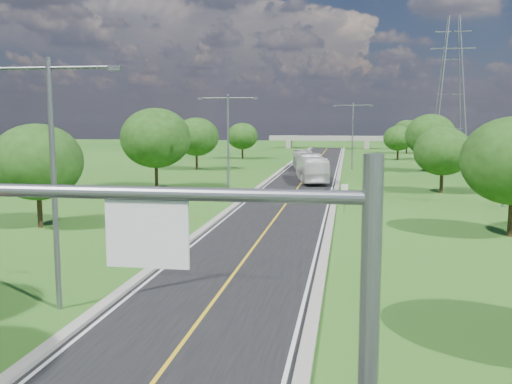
# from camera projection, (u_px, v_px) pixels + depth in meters

# --- Properties ---
(ground) EXTENTS (260.00, 260.00, 0.00)m
(ground) POSITION_uv_depth(u_px,v_px,m) (302.00, 182.00, 69.16)
(ground) COLOR #235217
(ground) RESTS_ON ground
(road) EXTENTS (8.00, 150.00, 0.06)m
(road) POSITION_uv_depth(u_px,v_px,m) (306.00, 177.00, 75.03)
(road) COLOR black
(road) RESTS_ON ground
(curb_left) EXTENTS (0.50, 150.00, 0.22)m
(curb_left) POSITION_uv_depth(u_px,v_px,m) (274.00, 176.00, 75.70)
(curb_left) COLOR gray
(curb_left) RESTS_ON ground
(curb_right) EXTENTS (0.50, 150.00, 0.22)m
(curb_right) POSITION_uv_depth(u_px,v_px,m) (339.00, 177.00, 74.35)
(curb_right) COLOR gray
(curb_right) RESTS_ON ground
(signal_mast) EXTENTS (8.54, 0.33, 7.20)m
(signal_mast) POSITION_uv_depth(u_px,v_px,m) (221.00, 311.00, 8.24)
(signal_mast) COLOR slate
(signal_mast) RESTS_ON ground
(speed_limit_sign) EXTENTS (0.55, 0.09, 2.40)m
(speed_limit_sign) POSITION_uv_depth(u_px,v_px,m) (344.00, 193.00, 46.58)
(speed_limit_sign) COLOR slate
(speed_limit_sign) RESTS_ON ground
(overpass) EXTENTS (30.00, 3.00, 3.20)m
(overpass) POSITION_uv_depth(u_px,v_px,m) (327.00, 139.00, 147.17)
(overpass) COLOR gray
(overpass) RESTS_ON ground
(streetlight_near_left) EXTENTS (5.90, 0.25, 10.00)m
(streetlight_near_left) POSITION_uv_depth(u_px,v_px,m) (53.00, 163.00, 22.37)
(streetlight_near_left) COLOR slate
(streetlight_near_left) RESTS_ON ground
(streetlight_mid_left) EXTENTS (5.90, 0.25, 10.00)m
(streetlight_mid_left) POSITION_uv_depth(u_px,v_px,m) (228.00, 137.00, 54.67)
(streetlight_mid_left) COLOR slate
(streetlight_mid_left) RESTS_ON ground
(streetlight_far_right) EXTENTS (5.90, 0.25, 10.00)m
(streetlight_far_right) POSITION_uv_depth(u_px,v_px,m) (353.00, 130.00, 85.07)
(streetlight_far_right) COLOR slate
(streetlight_far_right) RESTS_ON ground
(power_tower_far) EXTENTS (9.00, 6.40, 28.00)m
(power_tower_far) POSITION_uv_depth(u_px,v_px,m) (451.00, 87.00, 117.07)
(power_tower_far) COLOR slate
(power_tower_far) RESTS_ON ground
(tree_lb) EXTENTS (6.30, 6.30, 7.33)m
(tree_lb) POSITION_uv_depth(u_px,v_px,m) (37.00, 162.00, 39.79)
(tree_lb) COLOR black
(tree_lb) RESTS_ON ground
(tree_lc) EXTENTS (7.56, 7.56, 8.79)m
(tree_lc) POSITION_uv_depth(u_px,v_px,m) (156.00, 138.00, 61.05)
(tree_lc) COLOR black
(tree_lc) RESTS_ON ground
(tree_ld) EXTENTS (6.72, 6.72, 7.82)m
(tree_ld) POSITION_uv_depth(u_px,v_px,m) (196.00, 137.00, 84.94)
(tree_ld) COLOR black
(tree_ld) RESTS_ON ground
(tree_le) EXTENTS (5.88, 5.88, 6.84)m
(tree_le) POSITION_uv_depth(u_px,v_px,m) (242.00, 136.00, 108.11)
(tree_le) COLOR black
(tree_le) RESTS_ON ground
(tree_rc) EXTENTS (5.88, 5.88, 6.84)m
(tree_rc) POSITION_uv_depth(u_px,v_px,m) (443.00, 151.00, 58.39)
(tree_rc) COLOR black
(tree_rc) RESTS_ON ground
(tree_rd) EXTENTS (7.14, 7.14, 8.30)m
(tree_rd) POSITION_uv_depth(u_px,v_px,m) (430.00, 135.00, 81.45)
(tree_rd) COLOR black
(tree_rd) RESTS_ON ground
(tree_re) EXTENTS (5.46, 5.46, 6.35)m
(tree_re) POSITION_uv_depth(u_px,v_px,m) (398.00, 138.00, 105.50)
(tree_re) COLOR black
(tree_re) RESTS_ON ground
(tree_rf) EXTENTS (6.30, 6.30, 7.33)m
(tree_rf) POSITION_uv_depth(u_px,v_px,m) (407.00, 132.00, 124.44)
(tree_rf) COLOR black
(tree_rf) RESTS_ON ground
(bus_outbound) EXTENTS (4.77, 12.13, 3.29)m
(bus_outbound) POSITION_uv_depth(u_px,v_px,m) (312.00, 168.00, 68.89)
(bus_outbound) COLOR white
(bus_outbound) RESTS_ON road
(bus_inbound) EXTENTS (4.13, 10.56, 2.87)m
(bus_inbound) POSITION_uv_depth(u_px,v_px,m) (303.00, 160.00, 85.28)
(bus_inbound) COLOR silver
(bus_inbound) RESTS_ON road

